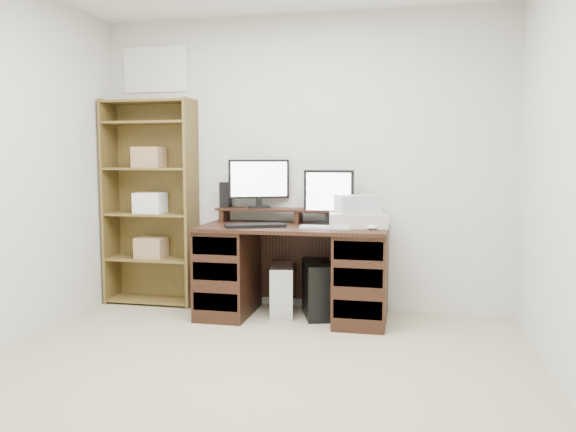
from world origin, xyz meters
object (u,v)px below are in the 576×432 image
(desk, at_px, (293,270))
(tower_black, at_px, (317,289))
(monitor_wide, at_px, (259,181))
(monitor_small, at_px, (329,195))
(bookshelf, at_px, (151,201))
(printer, at_px, (358,220))
(tower_silver, at_px, (282,290))

(desk, height_order, tower_black, desk)
(monitor_wide, bearing_deg, monitor_small, -33.33)
(desk, relative_size, bookshelf, 0.83)
(printer, relative_size, bookshelf, 0.25)
(printer, bearing_deg, tower_silver, 168.29)
(desk, xyz_separation_m, tower_black, (0.18, 0.07, -0.17))
(printer, distance_m, bookshelf, 1.85)
(monitor_small, distance_m, tower_silver, 0.88)
(desk, relative_size, tower_black, 3.09)
(monitor_wide, relative_size, tower_silver, 1.17)
(monitor_small, xyz_separation_m, printer, (0.25, -0.10, -0.19))
(monitor_small, height_order, printer, monitor_small)
(bookshelf, bearing_deg, tower_black, -5.58)
(desk, bearing_deg, tower_silver, 150.56)
(monitor_small, relative_size, tower_silver, 1.08)
(monitor_small, relative_size, bookshelf, 0.25)
(tower_silver, height_order, tower_black, tower_black)
(monitor_wide, xyz_separation_m, printer, (0.86, -0.19, -0.29))
(monitor_wide, bearing_deg, desk, -57.55)
(bookshelf, bearing_deg, desk, -9.09)
(monitor_wide, relative_size, tower_black, 1.00)
(monitor_small, xyz_separation_m, bookshelf, (-1.60, 0.08, -0.07))
(printer, xyz_separation_m, bookshelf, (-1.84, 0.18, 0.11))
(monitor_small, relative_size, tower_black, 0.92)
(monitor_wide, relative_size, monitor_small, 1.08)
(bookshelf, bearing_deg, monitor_small, -2.94)
(desk, bearing_deg, monitor_small, 26.26)
(monitor_wide, distance_m, printer, 0.92)
(desk, relative_size, monitor_wide, 3.11)
(monitor_small, relative_size, printer, 1.00)
(tower_silver, distance_m, tower_black, 0.29)
(printer, distance_m, tower_silver, 0.87)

